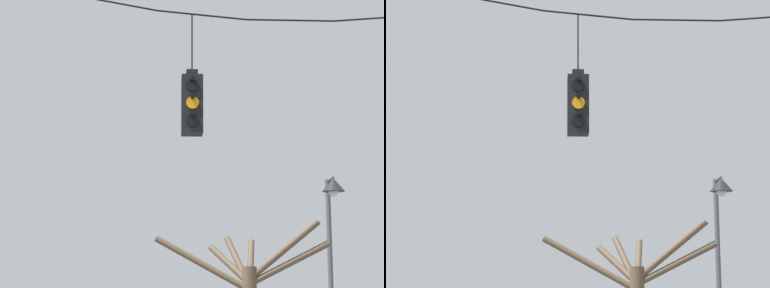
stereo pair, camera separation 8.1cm
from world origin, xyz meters
The scene contains 3 objects.
span_wire centered at (0.00, -0.30, 6.70)m, with size 10.23×0.03×0.80m.
traffic_light_near_right_pole centered at (-1.63, -0.30, 5.00)m, with size 0.34×0.46×2.00m.
street_lamp centered at (1.90, 5.24, 3.58)m, with size 0.53×0.90×4.62m.
Camera 1 is at (-2.18, -11.93, 2.18)m, focal length 70.00 mm.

